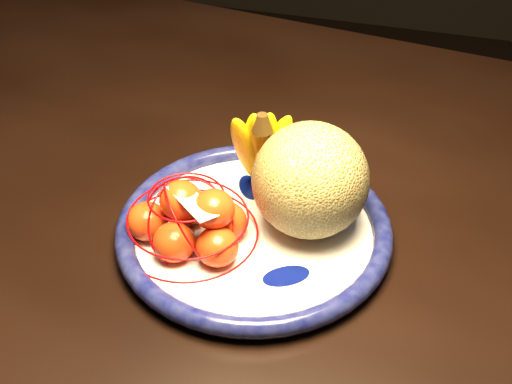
% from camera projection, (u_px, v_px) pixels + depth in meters
% --- Properties ---
extents(dining_table, '(1.72, 1.17, 0.80)m').
position_uv_depth(dining_table, '(302.00, 226.00, 1.07)').
color(dining_table, black).
rests_on(dining_table, ground).
extents(fruit_bowl, '(0.36, 0.36, 0.03)m').
position_uv_depth(fruit_bowl, '(254.00, 230.00, 0.92)').
color(fruit_bowl, white).
rests_on(fruit_bowl, dining_table).
extents(cantaloupe, '(0.15, 0.15, 0.15)m').
position_uv_depth(cantaloupe, '(310.00, 180.00, 0.88)').
color(cantaloupe, olive).
rests_on(cantaloupe, fruit_bowl).
extents(banana_bunch, '(0.10, 0.10, 0.16)m').
position_uv_depth(banana_bunch, '(260.00, 144.00, 0.93)').
color(banana_bunch, yellow).
rests_on(banana_bunch, fruit_bowl).
extents(mandarin_bag, '(0.22, 0.22, 0.11)m').
position_uv_depth(mandarin_bag, '(191.00, 221.00, 0.88)').
color(mandarin_bag, '#EA4016').
rests_on(mandarin_bag, fruit_bowl).
extents(price_tag, '(0.07, 0.07, 0.01)m').
position_uv_depth(price_tag, '(192.00, 202.00, 0.85)').
color(price_tag, white).
rests_on(price_tag, mandarin_bag).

